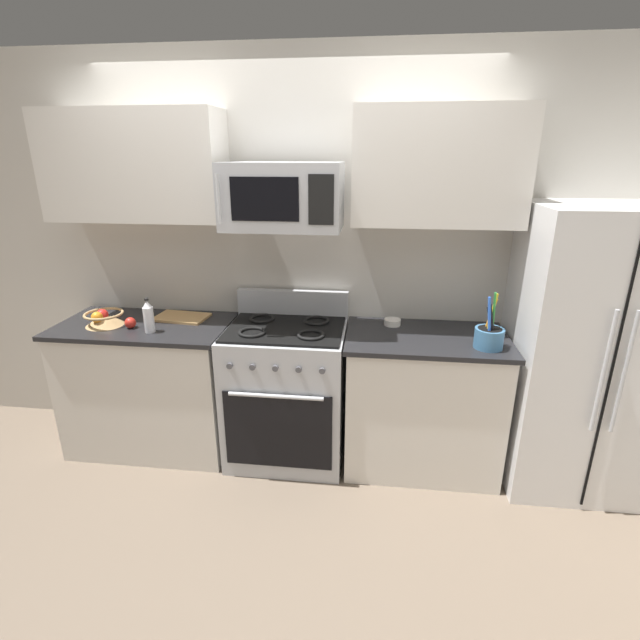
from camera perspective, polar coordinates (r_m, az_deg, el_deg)
ground_plane at (r=2.92m, az=-6.44°, el=-23.05°), size 16.00×16.00×0.00m
wall_back at (r=3.24m, az=-3.12°, el=7.64°), size 8.00×0.10×2.60m
counter_left at (r=3.48m, az=-19.76°, el=-7.46°), size 1.12×0.62×0.91m
range_oven at (r=3.18m, az=-4.02°, el=-8.57°), size 0.76×0.66×1.09m
counter_right at (r=3.15m, az=12.25°, el=-9.59°), size 0.99×0.62×0.91m
refrigerator at (r=3.20m, az=29.29°, el=-3.41°), size 0.79×0.73×1.71m
microwave at (r=2.84m, az=-4.53°, el=14.74°), size 0.69×0.44×0.38m
upper_cabinets_left at (r=3.28m, az=-21.55°, el=16.97°), size 1.11×0.34×0.66m
upper_cabinets_right at (r=2.93m, az=14.18°, el=17.54°), size 0.98×0.34×0.66m
utensil_crock at (r=2.86m, az=19.82°, el=-1.88°), size 0.16×0.16×0.34m
fruit_basket at (r=3.36m, az=-24.76°, el=0.22°), size 0.25×0.25×0.11m
apple_loose at (r=3.24m, az=-22.03°, el=-0.32°), size 0.07×0.07×0.07m
cutting_board at (r=3.33m, az=-16.45°, el=0.33°), size 0.37×0.26×0.02m
bottle_vinegar at (r=3.11m, az=-20.08°, el=0.39°), size 0.06×0.06×0.22m
prep_bowl at (r=3.10m, az=8.77°, el=-0.22°), size 0.11×0.11×0.04m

